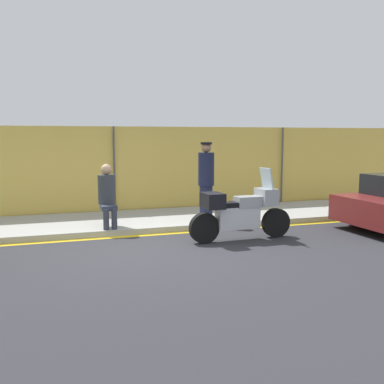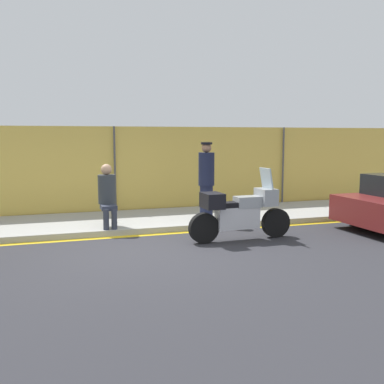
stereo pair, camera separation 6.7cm
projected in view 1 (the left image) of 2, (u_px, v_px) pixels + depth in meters
ground_plane at (148, 251)px, 8.17m from camera, size 120.00×120.00×0.00m
sidewalk at (123, 222)px, 10.65m from camera, size 36.69×2.51×0.13m
curb_paint_stripe at (134, 236)px, 9.39m from camera, size 36.69×0.18×0.01m
storefront_fence at (114, 171)px, 11.78m from camera, size 34.85×0.17×2.33m
motorcycle at (240, 212)px, 8.96m from camera, size 2.20×0.54×1.44m
officer_standing at (206, 179)px, 10.67m from camera, size 0.38×0.38×1.81m
person_seated_on_curb at (107, 192)px, 9.67m from camera, size 0.38×0.69×1.35m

